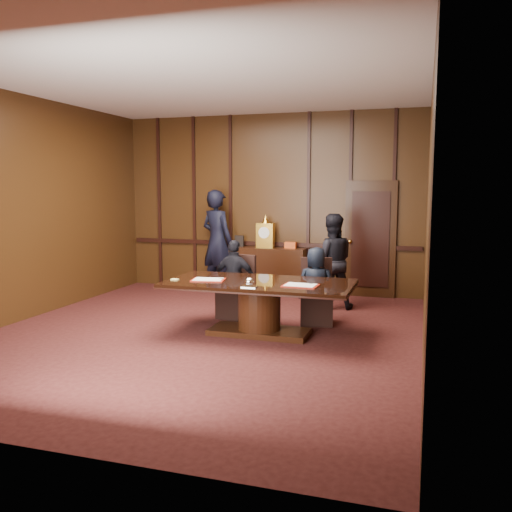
{
  "coord_description": "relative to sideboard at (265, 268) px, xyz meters",
  "views": [
    {
      "loc": [
        2.96,
        -6.88,
        2.07
      ],
      "look_at": [
        0.57,
        0.79,
        1.05
      ],
      "focal_mm": 38.0,
      "sensor_mm": 36.0,
      "label": 1
    }
  ],
  "objects": [
    {
      "name": "witness_right",
      "position": [
        1.46,
        -0.99,
        0.33
      ],
      "size": [
        0.94,
        0.82,
        1.63
      ],
      "primitive_type": "imported",
      "rotation": [
        0.0,
        0.0,
        3.43
      ],
      "color": "black",
      "rests_on": "ground"
    },
    {
      "name": "inkstand",
      "position": [
        0.78,
        -3.44,
        0.33
      ],
      "size": [
        0.2,
        0.14,
        0.12
      ],
      "color": "white",
      "rests_on": "conference_table"
    },
    {
      "name": "sideboard",
      "position": [
        0.0,
        0.0,
        0.0
      ],
      "size": [
        1.6,
        0.45,
        1.54
      ],
      "color": "black",
      "rests_on": "ground"
    },
    {
      "name": "notepad",
      "position": [
        -0.41,
        -3.22,
        0.28
      ],
      "size": [
        0.11,
        0.08,
        0.01
      ],
      "primitive_type": "cube",
      "rotation": [
        0.0,
        0.0,
        -0.11
      ],
      "color": "#FFEB7C",
      "rests_on": "conference_table"
    },
    {
      "name": "signatory_left",
      "position": [
        0.13,
        -2.19,
        0.14
      ],
      "size": [
        0.75,
        0.34,
        1.25
      ],
      "primitive_type": "imported",
      "rotation": [
        0.0,
        0.0,
        3.1
      ],
      "color": "black",
      "rests_on": "ground"
    },
    {
      "name": "chair_right",
      "position": [
        1.43,
        -2.11,
        -0.19
      ],
      "size": [
        0.57,
        0.57,
        0.99
      ],
      "rotation": [
        0.0,
        0.0,
        0.22
      ],
      "color": "black",
      "rests_on": "ground"
    },
    {
      "name": "folder_left",
      "position": [
        0.06,
        -3.1,
        0.28
      ],
      "size": [
        0.51,
        0.4,
        0.02
      ],
      "rotation": [
        0.0,
        0.0,
        0.17
      ],
      "color": "#9E1C0E",
      "rests_on": "conference_table"
    },
    {
      "name": "room",
      "position": [
        0.07,
        -3.12,
        1.24
      ],
      "size": [
        7.0,
        7.04,
        3.5
      ],
      "color": "black",
      "rests_on": "ground"
    },
    {
      "name": "witness_left",
      "position": [
        -0.95,
        -0.16,
        0.53
      ],
      "size": [
        0.87,
        0.74,
        2.03
      ],
      "primitive_type": "imported",
      "rotation": [
        0.0,
        0.0,
        2.74
      ],
      "color": "black",
      "rests_on": "ground"
    },
    {
      "name": "chair_left",
      "position": [
        0.14,
        -2.11,
        -0.19
      ],
      "size": [
        0.57,
        0.57,
        0.99
      ],
      "rotation": [
        0.0,
        0.0,
        -0.21
      ],
      "color": "black",
      "rests_on": "ground"
    },
    {
      "name": "conference_table",
      "position": [
        0.78,
        -2.99,
        0.02
      ],
      "size": [
        2.62,
        1.32,
        0.76
      ],
      "color": "black",
      "rests_on": "ground"
    },
    {
      "name": "folder_right",
      "position": [
        1.41,
        -3.15,
        0.28
      ],
      "size": [
        0.48,
        0.35,
        0.02
      ],
      "rotation": [
        0.0,
        0.0,
        -0.05
      ],
      "color": "#9E1C0E",
      "rests_on": "conference_table"
    },
    {
      "name": "signatory_right",
      "position": [
        1.43,
        -2.19,
        0.11
      ],
      "size": [
        0.6,
        0.4,
        1.18
      ],
      "primitive_type": "imported",
      "rotation": [
        0.0,
        0.0,
        3.19
      ],
      "color": "black",
      "rests_on": "ground"
    }
  ]
}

